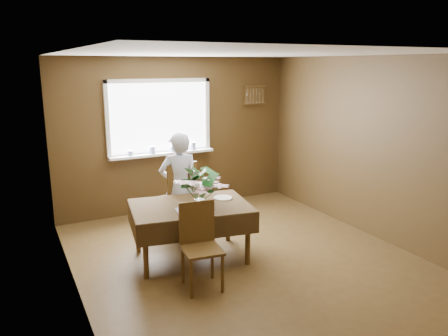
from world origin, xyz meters
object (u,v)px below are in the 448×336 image
dining_table (190,211)px  seated_woman (179,187)px  flower_bouquet (199,186)px  chair_far (178,196)px  chair_near (200,241)px

dining_table → seated_woman: bearing=90.0°
dining_table → seated_woman: 0.68m
dining_table → flower_bouquet: bearing=-73.7°
chair_far → chair_near: (-0.31, -1.45, -0.07)m
chair_far → flower_bouquet: bearing=74.0°
dining_table → chair_far: (0.13, 0.77, -0.04)m
chair_near → seated_woman: (0.28, 1.33, 0.24)m
dining_table → chair_far: chair_far is taller
chair_far → flower_bouquet: flower_bouquet is taller
dining_table → chair_near: bearing=-95.2°
dining_table → flower_bouquet: flower_bouquet is taller
chair_far → flower_bouquet: 1.07m
seated_woman → flower_bouquet: bearing=92.0°
chair_far → flower_bouquet: size_ratio=2.01×
dining_table → flower_bouquet: (0.03, -0.21, 0.38)m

